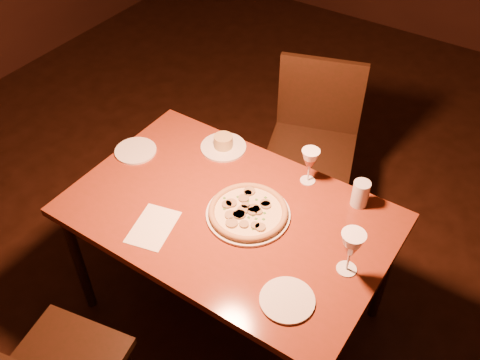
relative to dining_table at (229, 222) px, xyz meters
The scene contains 11 objects.
dining_table is the anchor object (origin of this frame).
chair_far 0.85m from the dining_table, 91.82° to the left, with size 0.57×0.57×0.93m.
pizza_plate 0.12m from the dining_table, 19.06° to the left, with size 0.35×0.35×0.04m.
ramekin_saucer 0.42m from the dining_table, 127.93° to the left, with size 0.22×0.22×0.07m.
wine_glass_far 0.42m from the dining_table, 62.00° to the left, with size 0.08×0.08×0.17m, color #AE5C48, non-canonical shape.
wine_glass_right 0.56m from the dining_table, ahead, with size 0.09×0.09×0.20m, color #AE5C48, non-canonical shape.
water_tumbler 0.56m from the dining_table, 38.33° to the left, with size 0.07×0.07×0.12m, color silver.
side_plate_left 0.59m from the dining_table, behind, with size 0.19×0.19×0.01m, color silver.
side_plate_near 0.49m from the dining_table, 30.55° to the right, with size 0.20×0.20×0.01m, color silver.
menu_card 0.32m from the dining_table, 130.97° to the right, with size 0.15×0.23×0.00m, color white.
pendant_light 0.96m from the dining_table, 14.04° to the left, with size 0.12×0.12×0.12m, color #FF7D47.
Camera 1 is at (0.61, -1.03, 2.33)m, focal length 40.00 mm.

